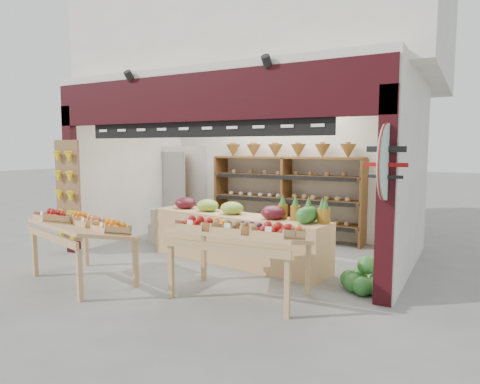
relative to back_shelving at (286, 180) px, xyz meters
name	(u,v)px	position (x,y,z in m)	size (l,w,h in m)	color
ground	(231,257)	(-0.22, -1.93, -1.25)	(60.00, 60.00, 0.00)	slate
shop_structure	(272,46)	(-0.22, -0.32, 2.67)	(6.36, 5.12, 5.40)	white
banana_board	(67,192)	(-2.95, -3.11, -0.13)	(0.60, 0.15, 1.80)	#906241
gift_sign	(386,162)	(2.53, -3.08, 0.50)	(0.04, 0.93, 0.92)	#BDEED0
back_shelving	(286,180)	(0.00, 0.00, 0.00)	(3.25, 0.53, 1.99)	brown
refrigerator	(183,188)	(-2.58, -0.11, -0.28)	(0.76, 0.76, 1.94)	silver
cardboard_stack	(172,231)	(-1.79, -1.59, -1.00)	(1.02, 0.74, 0.69)	silver
mid_counter	(236,236)	(0.03, -2.19, -0.80)	(3.31, 1.11, 1.03)	tan
display_table_left	(83,226)	(-1.50, -4.03, -0.46)	(1.81, 1.32, 1.03)	tan
display_table_right	(240,233)	(0.87, -3.59, -0.41)	(1.73, 1.03, 1.06)	tan
watermelon_pile	(363,279)	(2.21, -2.61, -1.09)	(0.62, 0.62, 0.48)	#1E521B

